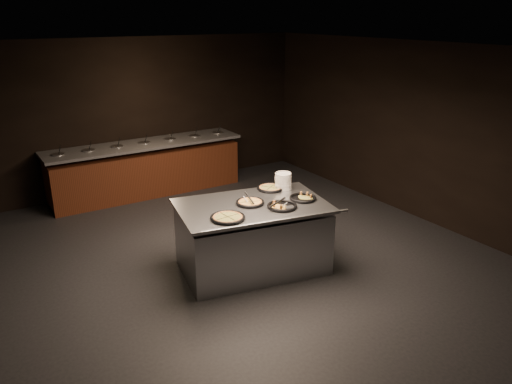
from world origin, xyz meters
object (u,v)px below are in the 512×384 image
(pan_cheese_whole, at_px, (250,202))
(serving_counter, at_px, (252,238))
(plate_stack, at_px, (283,181))
(pan_veggie_whole, at_px, (228,217))

(pan_cheese_whole, bearing_deg, serving_counter, -73.34)
(serving_counter, relative_size, pan_cheese_whole, 5.67)
(plate_stack, height_order, pan_veggie_whole, plate_stack)
(plate_stack, relative_size, pan_cheese_whole, 0.61)
(serving_counter, height_order, plate_stack, plate_stack)
(plate_stack, distance_m, pan_cheese_whole, 0.76)
(serving_counter, xyz_separation_m, plate_stack, (0.70, 0.30, 0.60))
(plate_stack, xyz_separation_m, pan_veggie_whole, (-1.21, -0.55, -0.09))
(pan_veggie_whole, bearing_deg, serving_counter, 26.37)
(serving_counter, bearing_deg, plate_stack, 33.88)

